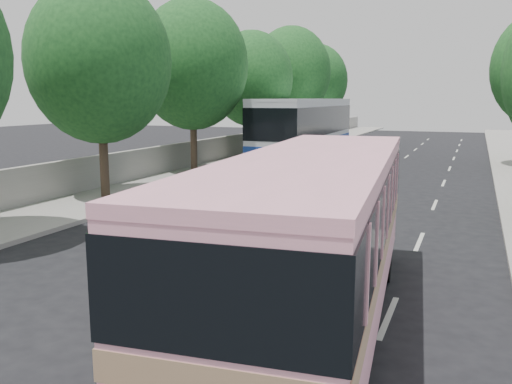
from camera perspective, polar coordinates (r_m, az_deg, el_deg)
The scene contains 14 objects.
ground at distance 13.90m, azimuth -2.49°, elevation -7.52°, with size 120.00×120.00×0.00m, color black.
sidewalk_left at distance 35.23m, azimuth -1.55°, elevation 3.20°, with size 4.00×90.00×0.15m, color #9E998E.
low_wall at distance 35.90m, azimuth -4.20°, elevation 4.62°, with size 0.30×90.00×1.50m, color #9E998E.
tree_left_b at distance 22.84m, azimuth -16.14°, elevation 13.66°, with size 5.70×5.70×8.88m.
tree_left_c at distance 29.67m, azimuth -6.66°, elevation 13.60°, with size 6.00×6.00×9.35m.
tree_left_d at distance 36.82m, azimuth -0.39°, elevation 12.15°, with size 5.52×5.52×8.60m.
tree_left_e at distance 44.32m, azimuth 3.79°, elevation 12.77°, with size 6.30×6.30×9.82m.
tree_left_f at distance 52.00m, azimuth 6.41°, elevation 11.82°, with size 5.88×5.88×9.16m.
pink_bus at distance 9.68m, azimuth 6.12°, elevation -3.15°, with size 3.46×10.17×3.18m.
pink_taxi at distance 21.98m, azimuth 1.75°, elevation 0.79°, with size 1.63×4.05×1.38m, color #EB1464.
white_pickup at distance 22.15m, azimuth 1.93°, elevation 1.15°, with size 2.25×5.54×1.61m, color white.
tour_coach_front at distance 34.52m, azimuth 5.20°, elevation 7.03°, with size 3.32×13.82×4.12m.
tour_coach_rear at distance 44.39m, azimuth 6.65°, elevation 6.93°, with size 2.58×10.87×3.24m.
taxi_roof_sign at distance 21.87m, azimuth 1.76°, elevation 2.80°, with size 0.55×0.18×0.18m, color silver.
Camera 1 is at (5.54, -12.05, 4.14)m, focal length 38.00 mm.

